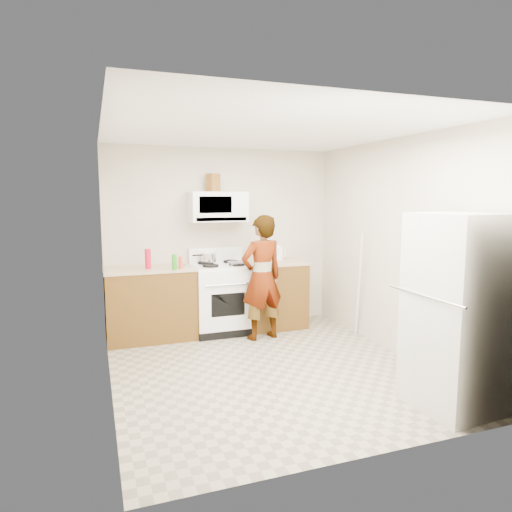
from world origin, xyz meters
name	(u,v)px	position (x,y,z in m)	size (l,w,h in m)	color
floor	(268,369)	(0.00, 0.00, 0.00)	(3.60, 3.60, 0.00)	gray
back_wall	(222,239)	(0.00, 1.79, 1.25)	(3.20, 0.02, 2.50)	beige
right_wall	(396,248)	(1.59, 0.00, 1.25)	(0.02, 3.60, 2.50)	beige
cabinet_left	(151,305)	(-1.04, 1.49, 0.45)	(1.12, 0.62, 0.90)	#583815
counter_left	(150,269)	(-1.04, 1.49, 0.92)	(1.14, 0.64, 0.04)	tan
cabinet_right	(274,295)	(0.68, 1.49, 0.45)	(0.80, 0.62, 0.90)	#583815
counter_right	(275,262)	(0.68, 1.49, 0.92)	(0.82, 0.64, 0.04)	tan
gas_range	(221,297)	(-0.10, 1.48, 0.49)	(0.76, 0.65, 1.13)	white
microwave	(218,207)	(-0.10, 1.61, 1.70)	(0.76, 0.38, 0.40)	white
person	(262,278)	(0.31, 1.02, 0.80)	(0.59, 0.38, 1.61)	tan
fridge	(459,312)	(1.23, -1.37, 0.85)	(0.70, 0.70, 1.70)	silver
kettle	(278,253)	(0.79, 1.62, 1.02)	(0.15, 0.15, 0.18)	white
jug	(213,183)	(-0.15, 1.66, 2.02)	(0.14, 0.14, 0.24)	brown
saucepan	(209,257)	(-0.23, 1.64, 1.01)	(0.21, 0.21, 0.11)	silver
tray	(238,263)	(0.11, 1.35, 0.96)	(0.25, 0.16, 0.05)	silver
bottle_spray	(148,259)	(-1.07, 1.40, 1.06)	(0.07, 0.07, 0.25)	red
bottle_hot_sauce	(181,263)	(-0.68, 1.26, 1.01)	(0.05, 0.05, 0.15)	#E64819
bottle_green_cap	(174,262)	(-0.77, 1.19, 1.03)	(0.06, 0.06, 0.19)	#208518
pot_lid	(184,266)	(-0.62, 1.43, 0.94)	(0.26, 0.26, 0.01)	silver
broom	(359,285)	(1.51, 0.63, 0.69)	(0.03, 0.03, 1.39)	silver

